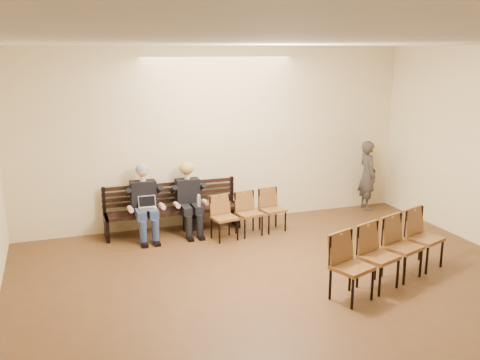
% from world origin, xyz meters
% --- Properties ---
extents(ground, '(10.00, 10.00, 0.00)m').
position_xyz_m(ground, '(0.00, 0.00, 0.00)').
color(ground, brown).
rests_on(ground, ground).
extents(room_walls, '(8.02, 10.01, 3.51)m').
position_xyz_m(room_walls, '(0.00, 0.79, 2.54)').
color(room_walls, beige).
rests_on(room_walls, ground).
extents(bench, '(2.60, 0.90, 0.45)m').
position_xyz_m(bench, '(-1.03, 4.65, 0.23)').
color(bench, black).
rests_on(bench, ground).
extents(seated_man, '(0.58, 0.80, 1.39)m').
position_xyz_m(seated_man, '(-1.59, 4.53, 0.70)').
color(seated_man, black).
rests_on(seated_man, ground).
extents(seated_woman, '(0.55, 0.77, 1.29)m').
position_xyz_m(seated_woman, '(-0.74, 4.53, 0.64)').
color(seated_woman, black).
rests_on(seated_woman, ground).
extents(laptop, '(0.37, 0.32, 0.23)m').
position_xyz_m(laptop, '(-1.55, 4.32, 0.57)').
color(laptop, '#B3B3B8').
rests_on(laptop, bench).
extents(water_bottle, '(0.08, 0.08, 0.24)m').
position_xyz_m(water_bottle, '(-0.63, 4.23, 0.57)').
color(water_bottle, silver).
rests_on(water_bottle, bench).
extents(bag, '(0.40, 0.30, 0.28)m').
position_xyz_m(bag, '(-0.64, 4.65, 0.14)').
color(bag, black).
rests_on(bag, ground).
extents(passerby, '(0.50, 0.69, 1.75)m').
position_xyz_m(passerby, '(3.33, 4.75, 0.87)').
color(passerby, '#3B3530').
rests_on(passerby, ground).
extents(chair_row_front, '(1.54, 0.69, 0.83)m').
position_xyz_m(chair_row_front, '(0.29, 4.00, 0.41)').
color(chair_row_front, brown).
rests_on(chair_row_front, ground).
extents(chair_row_back, '(2.37, 1.30, 0.96)m').
position_xyz_m(chair_row_back, '(1.54, 1.28, 0.48)').
color(chair_row_back, brown).
rests_on(chair_row_back, ground).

